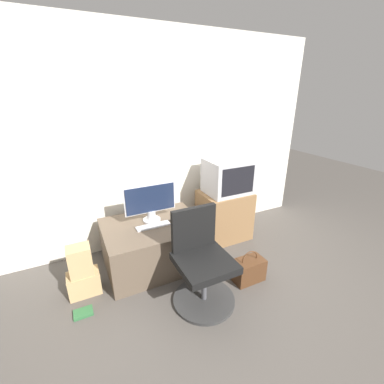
# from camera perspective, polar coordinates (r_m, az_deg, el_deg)

# --- Properties ---
(ground_plane) EXTENTS (12.00, 12.00, 0.00)m
(ground_plane) POSITION_cam_1_polar(r_m,az_deg,el_deg) (2.77, 4.34, -22.06)
(ground_plane) COLOR #4C4742
(wall_back) EXTENTS (4.40, 0.05, 2.60)m
(wall_back) POSITION_cam_1_polar(r_m,az_deg,el_deg) (3.26, -7.01, 10.71)
(wall_back) COLOR silver
(wall_back) RESTS_ON ground_plane
(desk) EXTENTS (1.09, 0.83, 0.51)m
(desk) POSITION_cam_1_polar(r_m,az_deg,el_deg) (3.07, -8.45, -11.27)
(desk) COLOR brown
(desk) RESTS_ON ground_plane
(side_stand) EXTENTS (0.63, 0.52, 0.66)m
(side_stand) POSITION_cam_1_polar(r_m,az_deg,el_deg) (3.55, 7.14, -5.03)
(side_stand) COLOR olive
(side_stand) RESTS_ON ground_plane
(main_monitor) EXTENTS (0.59, 0.20, 0.44)m
(main_monitor) POSITION_cam_1_polar(r_m,az_deg,el_deg) (2.92, -9.19, -2.31)
(main_monitor) COLOR silver
(main_monitor) RESTS_ON desk
(keyboard) EXTENTS (0.37, 0.11, 0.01)m
(keyboard) POSITION_cam_1_polar(r_m,az_deg,el_deg) (2.88, -8.62, -7.46)
(keyboard) COLOR silver
(keyboard) RESTS_ON desk
(mouse) EXTENTS (0.05, 0.04, 0.03)m
(mouse) POSITION_cam_1_polar(r_m,az_deg,el_deg) (2.96, -4.53, -6.26)
(mouse) COLOR black
(mouse) RESTS_ON desk
(crt_tv) EXTENTS (0.57, 0.45, 0.45)m
(crt_tv) POSITION_cam_1_polar(r_m,az_deg,el_deg) (3.35, 8.06, 3.51)
(crt_tv) COLOR #B7B7BC
(crt_tv) RESTS_ON side_stand
(office_chair) EXTENTS (0.60, 0.60, 0.91)m
(office_chair) POSITION_cam_1_polar(r_m,az_deg,el_deg) (2.51, 2.17, -15.93)
(office_chair) COLOR #333333
(office_chair) RESTS_ON ground_plane
(cardboard_box_lower) EXTENTS (0.30, 0.19, 0.24)m
(cardboard_box_lower) POSITION_cam_1_polar(r_m,az_deg,el_deg) (2.92, -22.81, -18.16)
(cardboard_box_lower) COLOR tan
(cardboard_box_lower) RESTS_ON ground_plane
(cardboard_box_upper) EXTENTS (0.21, 0.18, 0.30)m
(cardboard_box_upper) POSITION_cam_1_polar(r_m,az_deg,el_deg) (2.77, -23.63, -13.83)
(cardboard_box_upper) COLOR tan
(cardboard_box_upper) RESTS_ON cardboard_box_lower
(handbag) EXTENTS (0.33, 0.20, 0.36)m
(handbag) POSITION_cam_1_polar(r_m,az_deg,el_deg) (2.92, 12.45, -16.50)
(handbag) COLOR #4C2D19
(handbag) RESTS_ON ground_plane
(book) EXTENTS (0.17, 0.12, 0.02)m
(book) POSITION_cam_1_polar(r_m,az_deg,el_deg) (2.78, -23.01, -23.47)
(book) COLOR #2D6638
(book) RESTS_ON ground_plane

